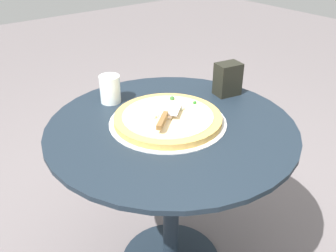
% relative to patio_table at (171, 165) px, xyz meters
% --- Properties ---
extents(patio_table, '(0.93, 0.93, 0.75)m').
position_rel_patio_table_xyz_m(patio_table, '(0.00, 0.00, 0.00)').
color(patio_table, '#19232E').
rests_on(patio_table, ground).
extents(pizza_on_tray, '(0.44, 0.44, 0.05)m').
position_rel_patio_table_xyz_m(pizza_on_tray, '(0.02, -0.00, 0.20)').
color(pizza_on_tray, silver).
rests_on(pizza_on_tray, patio_table).
extents(pizza_server, '(0.17, 0.19, 0.02)m').
position_rel_patio_table_xyz_m(pizza_server, '(-0.01, 0.03, 0.24)').
color(pizza_server, silver).
rests_on(pizza_server, pizza_on_tray).
extents(drinking_cup, '(0.08, 0.08, 0.11)m').
position_rel_patio_table_xyz_m(drinking_cup, '(0.31, 0.08, 0.24)').
color(drinking_cup, silver).
rests_on(drinking_cup, patio_table).
extents(napkin_dispenser, '(0.09, 0.12, 0.14)m').
position_rel_patio_table_xyz_m(napkin_dispenser, '(0.06, -0.36, 0.25)').
color(napkin_dispenser, black).
rests_on(napkin_dispenser, patio_table).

